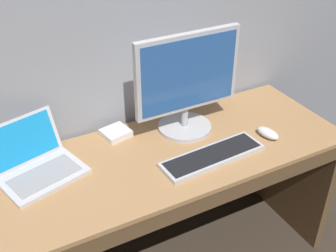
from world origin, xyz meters
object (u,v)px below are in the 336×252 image
object	(u,v)px
external_drive_box	(116,133)
external_monitor	(187,82)
laptop_silver	(37,165)
wired_keyboard	(212,156)
computer_mouse	(268,133)

from	to	relation	value
external_drive_box	external_monitor	bearing A→B (deg)	-19.12
laptop_silver	wired_keyboard	world-z (taller)	laptop_silver
wired_keyboard	computer_mouse	bearing A→B (deg)	3.24
external_monitor	external_drive_box	xyz separation A→B (m)	(-0.32, 0.11, -0.24)
external_monitor	wired_keyboard	size ratio (longest dim) A/B	1.06
external_monitor	external_drive_box	size ratio (longest dim) A/B	4.22
laptop_silver	computer_mouse	world-z (taller)	laptop_silver
external_monitor	external_drive_box	distance (m)	0.42
external_monitor	computer_mouse	bearing A→B (deg)	-37.26
laptop_silver	external_drive_box	world-z (taller)	laptop_silver
computer_mouse	external_drive_box	bearing A→B (deg)	139.06
laptop_silver	external_monitor	distance (m)	0.75
external_monitor	wired_keyboard	world-z (taller)	external_monitor
laptop_silver	wired_keyboard	xyz separation A→B (m)	(0.70, -0.26, -0.03)
laptop_silver	external_drive_box	size ratio (longest dim) A/B	3.22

